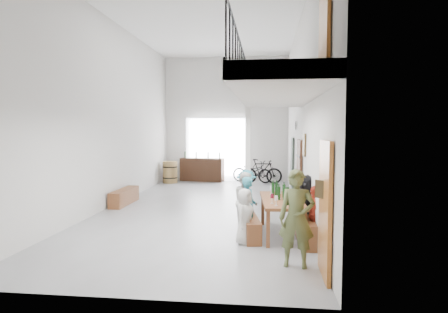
# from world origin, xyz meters

# --- Properties ---
(floor) EXTENTS (12.00, 12.00, 0.00)m
(floor) POSITION_xyz_m (0.00, 0.00, 0.00)
(floor) COLOR gray
(floor) RESTS_ON ground
(room_walls) EXTENTS (12.00, 12.00, 12.00)m
(room_walls) POSITION_xyz_m (0.00, 0.00, 3.55)
(room_walls) COLOR silver
(room_walls) RESTS_ON ground
(gateway_portal) EXTENTS (2.80, 0.08, 2.80)m
(gateway_portal) POSITION_xyz_m (-0.40, 5.94, 1.40)
(gateway_portal) COLOR white
(gateway_portal) RESTS_ON ground
(right_wall_decor) EXTENTS (0.07, 8.28, 5.07)m
(right_wall_decor) POSITION_xyz_m (2.70, -1.87, 1.74)
(right_wall_decor) COLOR #AE6223
(right_wall_decor) RESTS_ON ground
(balcony) EXTENTS (1.52, 5.62, 4.00)m
(balcony) POSITION_xyz_m (1.98, -3.13, 2.96)
(balcony) COLOR silver
(balcony) RESTS_ON ground
(tasting_table) EXTENTS (0.96, 2.07, 0.79)m
(tasting_table) POSITION_xyz_m (2.13, -2.70, 0.71)
(tasting_table) COLOR brown
(tasting_table) RESTS_ON ground
(bench_inner) EXTENTS (0.60, 1.90, 0.43)m
(bench_inner) POSITION_xyz_m (1.44, -2.64, 0.22)
(bench_inner) COLOR brown
(bench_inner) RESTS_ON ground
(bench_wall) EXTENTS (0.39, 2.15, 0.49)m
(bench_wall) POSITION_xyz_m (2.57, -2.75, 0.25)
(bench_wall) COLOR brown
(bench_wall) RESTS_ON ground
(tableware) EXTENTS (0.64, 1.41, 0.35)m
(tableware) POSITION_xyz_m (2.08, -2.69, 0.94)
(tableware) COLOR black
(tableware) RESTS_ON tasting_table
(side_bench) EXTENTS (0.36, 1.63, 0.46)m
(side_bench) POSITION_xyz_m (-2.50, 0.19, 0.23)
(side_bench) COLOR brown
(side_bench) RESTS_ON ground
(oak_barrel) EXTENTS (0.63, 0.63, 0.93)m
(oak_barrel) POSITION_xyz_m (-2.30, 4.90, 0.46)
(oak_barrel) COLOR #9A7545
(oak_barrel) RESTS_ON ground
(serving_counter) EXTENTS (1.98, 0.81, 1.02)m
(serving_counter) POSITION_xyz_m (-1.04, 5.65, 0.51)
(serving_counter) COLOR #3D2315
(serving_counter) RESTS_ON ground
(counter_bottles) EXTENTS (1.66, 0.33, 0.28)m
(counter_bottles) POSITION_xyz_m (-1.04, 5.66, 1.16)
(counter_bottles) COLOR black
(counter_bottles) RESTS_ON serving_counter
(guest_left_a) EXTENTS (0.52, 0.63, 1.10)m
(guest_left_a) POSITION_xyz_m (1.38, -3.37, 0.55)
(guest_left_a) COLOR silver
(guest_left_a) RESTS_ON ground
(guest_left_b) EXTENTS (0.41, 0.52, 1.28)m
(guest_left_b) POSITION_xyz_m (1.43, -2.83, 0.64)
(guest_left_b) COLOR teal
(guest_left_b) RESTS_ON ground
(guest_left_c) EXTENTS (0.66, 0.76, 1.32)m
(guest_left_c) POSITION_xyz_m (1.34, -2.32, 0.66)
(guest_left_c) COLOR silver
(guest_left_c) RESTS_ON ground
(guest_left_d) EXTENTS (0.71, 0.95, 1.31)m
(guest_left_d) POSITION_xyz_m (1.33, -1.83, 0.66)
(guest_left_d) COLOR teal
(guest_left_d) RESTS_ON ground
(guest_right_a) EXTENTS (0.35, 0.71, 1.18)m
(guest_right_a) POSITION_xyz_m (2.76, -3.29, 0.59)
(guest_right_a) COLOR #AB2F1D
(guest_right_a) RESTS_ON ground
(guest_right_b) EXTENTS (0.65, 1.27, 1.31)m
(guest_right_b) POSITION_xyz_m (2.64, -2.60, 0.65)
(guest_right_b) COLOR black
(guest_right_b) RESTS_ON ground
(guest_right_c) EXTENTS (0.45, 0.57, 1.01)m
(guest_right_c) POSITION_xyz_m (2.72, -2.04, 0.51)
(guest_right_c) COLOR silver
(guest_right_c) RESTS_ON ground
(host_standing) EXTENTS (0.64, 0.47, 1.61)m
(host_standing) POSITION_xyz_m (2.30, -4.53, 0.81)
(host_standing) COLOR #4F5A32
(host_standing) RESTS_ON ground
(potted_plant) EXTENTS (0.47, 0.44, 0.42)m
(potted_plant) POSITION_xyz_m (2.45, 0.69, 0.21)
(potted_plant) COLOR #214E1D
(potted_plant) RESTS_ON ground
(bicycle_near) EXTENTS (1.92, 1.19, 0.95)m
(bicycle_near) POSITION_xyz_m (1.20, 5.44, 0.48)
(bicycle_near) COLOR black
(bicycle_near) RESTS_ON ground
(bicycle_far) EXTENTS (1.75, 0.56, 1.04)m
(bicycle_far) POSITION_xyz_m (1.60, 5.10, 0.52)
(bicycle_far) COLOR black
(bicycle_far) RESTS_ON ground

